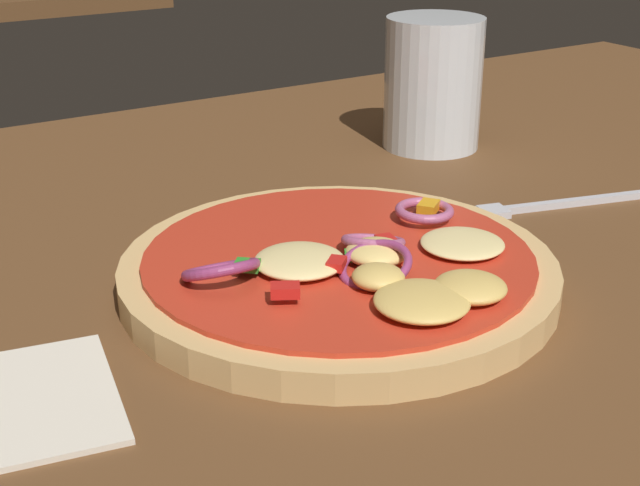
% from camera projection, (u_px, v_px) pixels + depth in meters
% --- Properties ---
extents(dining_table, '(1.49, 0.81, 0.03)m').
position_uv_depth(dining_table, '(265.00, 298.00, 0.55)').
color(dining_table, brown).
rests_on(dining_table, ground).
extents(pizza, '(0.25, 0.25, 0.04)m').
position_uv_depth(pizza, '(343.00, 270.00, 0.52)').
color(pizza, tan).
rests_on(pizza, dining_table).
extents(fork, '(0.17, 0.06, 0.01)m').
position_uv_depth(fork, '(541.00, 206.00, 0.64)').
color(fork, silver).
rests_on(fork, dining_table).
extents(beer_glass, '(0.08, 0.08, 0.11)m').
position_uv_depth(beer_glass, '(433.00, 89.00, 0.76)').
color(beer_glass, silver).
rests_on(beer_glass, dining_table).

